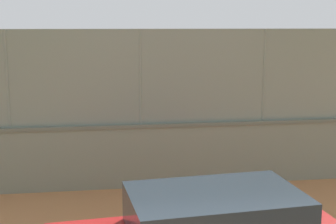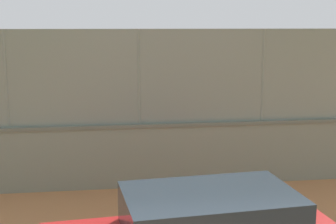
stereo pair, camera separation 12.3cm
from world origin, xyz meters
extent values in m
plane|color=#B27247|center=(0.00, 0.00, 0.00)|extent=(260.00, 260.00, 0.00)
cube|color=gray|center=(1.29, 10.00, 0.76)|extent=(22.11, 1.06, 1.52)
cube|color=slate|center=(1.29, 10.00, 1.56)|extent=(22.11, 1.12, 0.08)
cube|color=gray|center=(1.29, 10.00, 2.75)|extent=(21.66, 0.79, 2.29)
cylinder|color=gray|center=(-0.25, 9.95, 2.75)|extent=(0.07, 0.07, 2.29)
cylinder|color=gray|center=(2.84, 10.06, 2.75)|extent=(0.07, 0.07, 2.29)
cylinder|color=gray|center=(5.93, 10.17, 2.75)|extent=(0.07, 0.07, 2.29)
cylinder|color=navy|center=(-2.08, 0.61, 0.39)|extent=(0.20, 0.20, 0.79)
cylinder|color=navy|center=(-1.90, 0.52, 0.39)|extent=(0.20, 0.20, 0.79)
cylinder|color=#429951|center=(-1.99, 0.57, 1.08)|extent=(0.45, 0.45, 0.58)
cylinder|color=#936B4C|center=(-2.28, 0.64, 1.19)|extent=(0.31, 0.54, 0.17)
cylinder|color=#936B4C|center=(-1.84, 0.17, 1.19)|extent=(0.31, 0.54, 0.17)
sphere|color=#936B4C|center=(-1.99, 0.57, 1.48)|extent=(0.22, 0.22, 0.22)
cylinder|color=navy|center=(-1.99, 0.57, 1.58)|extent=(0.31, 0.31, 0.05)
cylinder|color=black|center=(-1.91, 0.01, 1.19)|extent=(0.15, 0.29, 0.04)
ellipsoid|color=#333338|center=(-2.00, -0.20, 1.19)|extent=(0.15, 0.29, 0.24)
cylinder|color=navy|center=(4.80, 5.90, 0.37)|extent=(0.18, 0.18, 0.75)
cylinder|color=navy|center=(5.00, 5.94, 0.37)|extent=(0.18, 0.18, 0.75)
cylinder|color=#429951|center=(4.90, 5.92, 1.02)|extent=(0.41, 0.41, 0.55)
cylinder|color=#936B4C|center=(4.63, 5.81, 1.14)|extent=(0.21, 0.53, 0.16)
cylinder|color=#936B4C|center=(5.25, 5.69, 1.14)|extent=(0.21, 0.53, 0.16)
sphere|color=#936B4C|center=(4.90, 5.92, 1.41)|extent=(0.21, 0.21, 0.21)
cylinder|color=red|center=(4.90, 5.92, 1.50)|extent=(0.27, 0.27, 0.05)
cylinder|color=black|center=(5.29, 5.52, 1.14)|extent=(0.10, 0.30, 0.04)
ellipsoid|color=#333338|center=(5.34, 5.30, 1.14)|extent=(0.10, 0.30, 0.24)
cylinder|color=#591919|center=(2.65, -1.03, 0.41)|extent=(0.19, 0.19, 0.83)
cylinder|color=#591919|center=(2.46, -0.97, 0.41)|extent=(0.19, 0.19, 0.83)
cylinder|color=orange|center=(2.55, -1.00, 1.13)|extent=(0.43, 0.43, 0.61)
cylinder|color=#D8AD84|center=(2.86, -1.05, 1.25)|extent=(0.27, 0.58, 0.17)
cylinder|color=#D8AD84|center=(2.35, -0.62, 1.25)|extent=(0.27, 0.58, 0.17)
sphere|color=#D8AD84|center=(2.55, -1.00, 1.55)|extent=(0.23, 0.23, 0.23)
cylinder|color=navy|center=(2.55, -1.00, 1.66)|extent=(0.31, 0.31, 0.05)
cylinder|color=black|center=(2.41, -0.45, 1.25)|extent=(0.13, 0.30, 0.04)
ellipsoid|color=#333338|center=(2.48, -0.24, 1.25)|extent=(0.12, 0.29, 0.24)
sphere|color=white|center=(-2.94, 1.61, 1.25)|extent=(0.14, 0.14, 0.14)
sphere|color=white|center=(2.69, 8.27, 0.07)|extent=(0.14, 0.14, 0.14)
cube|color=#28333D|center=(2.04, 15.22, 1.35)|extent=(2.64, 1.86, 0.61)
camera|label=1|loc=(3.42, 21.69, 4.02)|focal=51.80mm
camera|label=2|loc=(3.30, 21.71, 4.02)|focal=51.80mm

